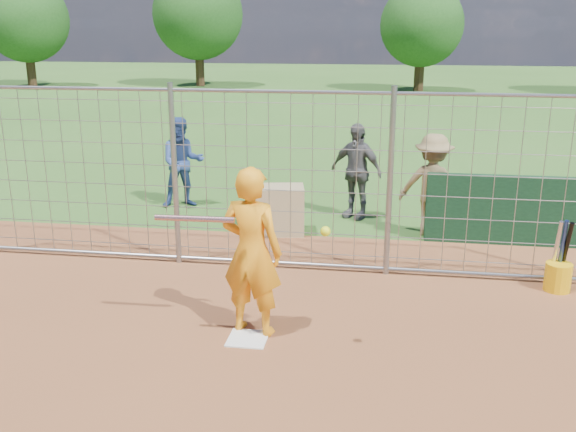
% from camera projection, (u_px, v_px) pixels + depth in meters
% --- Properties ---
extents(ground, '(100.00, 100.00, 0.00)m').
position_uv_depth(ground, '(251.00, 331.00, 7.30)').
color(ground, '#2D591E').
rests_on(ground, ground).
extents(home_plate, '(0.43, 0.43, 0.02)m').
position_uv_depth(home_plate, '(248.00, 339.00, 7.10)').
color(home_plate, silver).
rests_on(home_plate, ground).
extents(dugout_wall, '(2.60, 0.20, 1.10)m').
position_uv_depth(dugout_wall, '(510.00, 210.00, 10.05)').
color(dugout_wall, '#11381E').
rests_on(dugout_wall, ground).
extents(batter, '(0.78, 0.59, 1.92)m').
position_uv_depth(batter, '(252.00, 252.00, 7.03)').
color(batter, orange).
rests_on(batter, ground).
extents(bystander_a, '(1.01, 0.90, 1.70)m').
position_uv_depth(bystander_a, '(182.00, 162.00, 12.08)').
color(bystander_a, navy).
rests_on(bystander_a, ground).
extents(bystander_b, '(1.08, 0.83, 1.71)m').
position_uv_depth(bystander_b, '(356.00, 171.00, 11.37)').
color(bystander_b, '#505155').
rests_on(bystander_b, ground).
extents(bystander_c, '(1.19, 0.83, 1.68)m').
position_uv_depth(bystander_c, '(432.00, 185.00, 10.43)').
color(bystander_c, olive).
rests_on(bystander_c, ground).
extents(equipment_bin, '(0.88, 0.68, 0.80)m').
position_uv_depth(equipment_bin, '(279.00, 210.00, 10.62)').
color(equipment_bin, tan).
rests_on(equipment_bin, ground).
extents(equipment_in_play, '(1.89, 0.20, 0.12)m').
position_uv_depth(equipment_in_play, '(225.00, 222.00, 6.72)').
color(equipment_in_play, silver).
rests_on(equipment_in_play, ground).
extents(bucket_with_bats, '(0.34, 0.37, 0.97)m').
position_uv_depth(bucket_with_bats, '(558.00, 273.00, 8.35)').
color(bucket_with_bats, yellow).
rests_on(bucket_with_bats, ground).
extents(backstop_fence, '(9.08, 0.08, 2.60)m').
position_uv_depth(backstop_fence, '(280.00, 183.00, 8.83)').
color(backstop_fence, gray).
rests_on(backstop_fence, ground).
extents(tree_line, '(44.66, 6.72, 6.48)m').
position_uv_depth(tree_line, '(425.00, 16.00, 32.40)').
color(tree_line, '#3F2B19').
rests_on(tree_line, ground).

